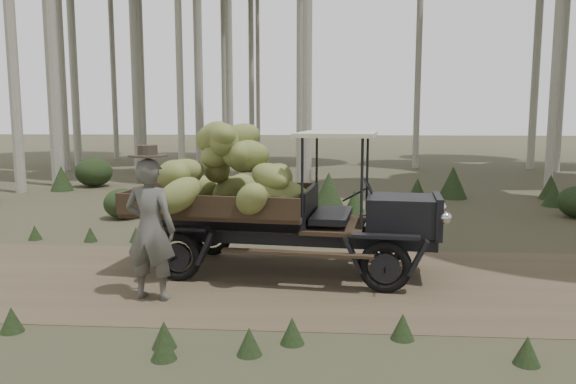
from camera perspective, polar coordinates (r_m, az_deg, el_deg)
name	(u,v)px	position (r m, az deg, el deg)	size (l,w,h in m)	color
ground	(192,279)	(8.80, -9.70, -8.70)	(120.00, 120.00, 0.00)	#473D2B
dirt_track	(192,279)	(8.80, -9.70, -8.68)	(70.00, 4.00, 0.01)	brown
banana_truck	(255,185)	(8.81, -3.38, 0.73)	(5.04, 2.71, 2.49)	black
farmer	(150,227)	(7.76, -13.82, -3.52)	(0.77, 0.59, 2.10)	#52504B
undergrowth	(67,276)	(7.54, -21.52, -7.98)	(24.12, 23.31, 1.40)	#233319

